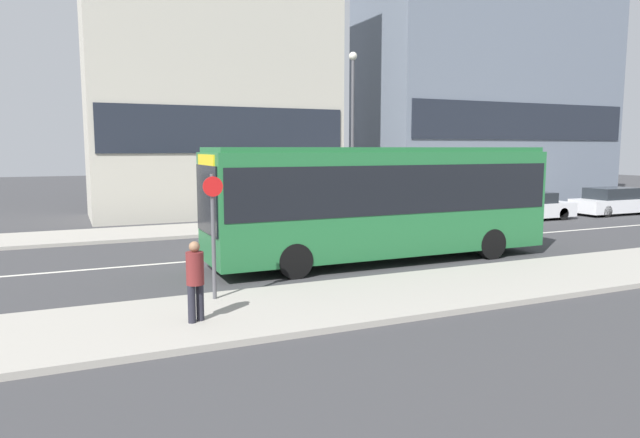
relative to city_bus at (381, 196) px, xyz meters
The scene contains 12 objects.
ground_plane 4.11m from the city_bus, 139.98° to the left, with size 120.00×120.00×0.00m, color #3A3A3D.
sidewalk_near 5.18m from the city_bus, 124.85° to the right, with size 44.00×3.50×0.13m.
sidewalk_far 9.19m from the city_bus, 107.80° to the left, with size 44.00×3.50×0.13m.
lane_centerline 4.11m from the city_bus, 139.98° to the left, with size 41.80×0.16×0.01m.
apartment_block_left_tower 15.65m from the city_bus, 96.28° to the left, with size 12.42×5.32×15.76m.
apartment_block_right_tower 23.88m from the city_bus, 42.03° to the left, with size 16.96×6.94×18.47m.
city_bus is the anchor object (origin of this frame).
parked_car_0 13.15m from the city_bus, 26.61° to the left, with size 4.52×1.74×1.33m.
parked_car_1 18.37m from the city_bus, 18.44° to the left, with size 4.46×1.80×1.41m.
pedestrian_near_stop 7.97m from the city_bus, 147.00° to the right, with size 0.34×0.34×1.58m.
bus_stop_sign 6.53m from the city_bus, 154.60° to the right, with size 0.44×0.12×2.79m.
street_lamp 8.70m from the city_bus, 68.76° to the left, with size 0.36×0.36×7.53m.
Camera 1 is at (-6.09, -17.40, 3.49)m, focal length 32.00 mm.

